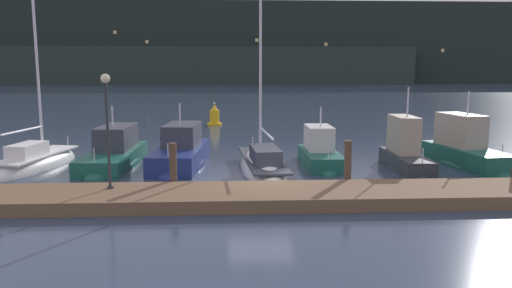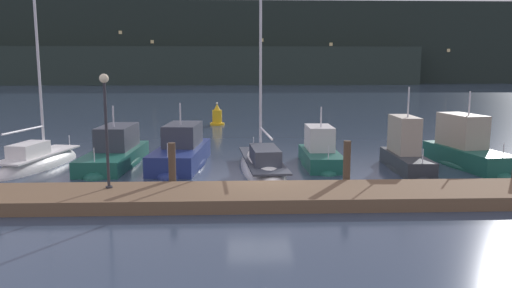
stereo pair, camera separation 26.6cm
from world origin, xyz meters
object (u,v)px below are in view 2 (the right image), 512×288
at_px(motorboat_berth_5, 320,158).
at_px(motorboat_berth_6, 406,159).
at_px(motorboat_berth_7, 466,156).
at_px(channel_buoy, 217,117).
at_px(motorboat_berth_3, 181,158).
at_px(sailboat_berth_1, 39,165).
at_px(sailboat_berth_4, 262,168).
at_px(dock_lamppost, 106,112).
at_px(motorboat_berth_2, 115,159).

xyz_separation_m(motorboat_berth_5, motorboat_berth_6, (3.71, -1.16, 0.17)).
bearing_deg(motorboat_berth_7, channel_buoy, 126.32).
height_order(motorboat_berth_3, motorboat_berth_5, motorboat_berth_3).
height_order(sailboat_berth_1, motorboat_berth_7, sailboat_berth_1).
distance_m(sailboat_berth_1, sailboat_berth_4, 10.50).
bearing_deg(dock_lamppost, motorboat_berth_5, 34.76).
bearing_deg(channel_buoy, motorboat_berth_6, -62.35).
bearing_deg(motorboat_berth_7, motorboat_berth_2, 176.58).
relative_size(motorboat_berth_7, dock_lamppost, 1.50).
height_order(motorboat_berth_2, motorboat_berth_5, motorboat_berth_2).
bearing_deg(motorboat_berth_7, dock_lamppost, -160.34).
relative_size(channel_buoy, dock_lamppost, 0.46).
xyz_separation_m(sailboat_berth_1, motorboat_berth_6, (16.96, -1.28, 0.39)).
bearing_deg(dock_lamppost, sailboat_berth_4, 40.14).
bearing_deg(dock_lamppost, motorboat_berth_2, 101.65).
xyz_separation_m(sailboat_berth_4, motorboat_berth_7, (9.69, 0.71, 0.35)).
distance_m(motorboat_berth_6, channel_buoy, 19.82).
relative_size(motorboat_berth_2, motorboat_berth_6, 1.41).
relative_size(sailboat_berth_4, dock_lamppost, 3.15).
height_order(motorboat_berth_3, motorboat_berth_7, motorboat_berth_7).
distance_m(sailboat_berth_4, motorboat_berth_5, 3.04).
bearing_deg(motorboat_berth_5, dock_lamppost, -145.24).
bearing_deg(motorboat_berth_7, motorboat_berth_3, 176.96).
relative_size(motorboat_berth_6, dock_lamppost, 1.24).
xyz_separation_m(motorboat_berth_2, motorboat_berth_7, (16.68, -1.00, 0.20)).
height_order(sailboat_berth_4, motorboat_berth_7, sailboat_berth_4).
height_order(motorboat_berth_2, motorboat_berth_6, motorboat_berth_6).
height_order(motorboat_berth_3, dock_lamppost, dock_lamppost).
distance_m(sailboat_berth_1, channel_buoy, 18.04).
height_order(motorboat_berth_3, motorboat_berth_6, motorboat_berth_6).
height_order(motorboat_berth_5, channel_buoy, motorboat_berth_5).
bearing_deg(motorboat_berth_3, sailboat_berth_1, -178.36).
bearing_deg(sailboat_berth_4, motorboat_berth_6, -0.37).
bearing_deg(motorboat_berth_3, motorboat_berth_6, -8.11).
bearing_deg(motorboat_berth_2, sailboat_berth_4, -13.72).
xyz_separation_m(channel_buoy, dock_lamppost, (-2.99, -22.28, 2.46)).
distance_m(motorboat_berth_2, motorboat_berth_3, 3.21).
distance_m(motorboat_berth_3, dock_lamppost, 7.05).
bearing_deg(motorboat_berth_6, dock_lamppost, -158.80).
xyz_separation_m(motorboat_berth_3, channel_buoy, (1.14, 16.08, 0.33)).
bearing_deg(sailboat_berth_4, motorboat_berth_7, 4.20).
bearing_deg(sailboat_berth_1, motorboat_berth_5, -0.54).
relative_size(motorboat_berth_6, channel_buoy, 2.73).
xyz_separation_m(motorboat_berth_7, channel_buoy, (-12.35, 16.80, 0.18)).
relative_size(motorboat_berth_2, dock_lamppost, 1.75).
xyz_separation_m(motorboat_berth_2, dock_lamppost, (1.34, -6.48, 2.84)).
relative_size(motorboat_berth_3, motorboat_berth_7, 1.10).
bearing_deg(motorboat_berth_7, sailboat_berth_4, -175.80).
bearing_deg(motorboat_berth_3, motorboat_berth_5, -2.72).
xyz_separation_m(motorboat_berth_2, motorboat_berth_6, (13.53, -1.75, 0.23)).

